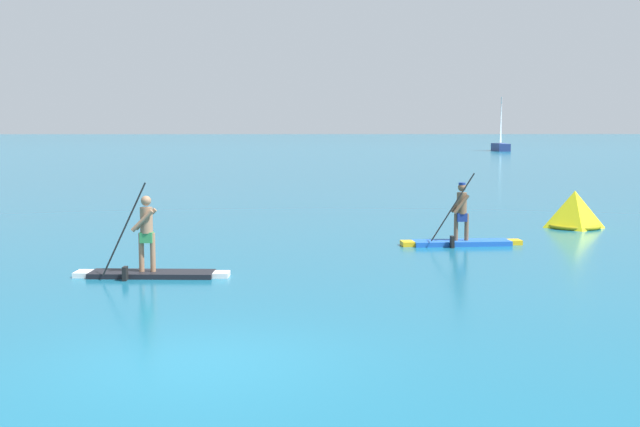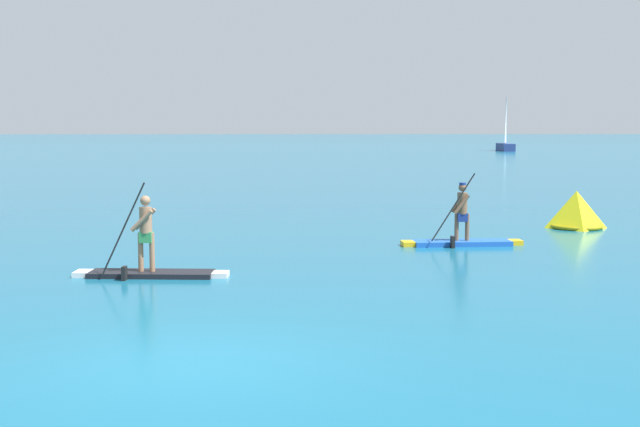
{
  "view_description": "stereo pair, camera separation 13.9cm",
  "coord_description": "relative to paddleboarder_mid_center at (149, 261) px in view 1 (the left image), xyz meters",
  "views": [
    {
      "loc": [
        1.38,
        -11.07,
        3.2
      ],
      "look_at": [
        1.79,
        9.34,
        1.0
      ],
      "focal_mm": 47.67,
      "sensor_mm": 36.0,
      "label": 1
    },
    {
      "loc": [
        1.52,
        -11.07,
        3.2
      ],
      "look_at": [
        1.79,
        9.34,
        1.0
      ],
      "focal_mm": 47.67,
      "sensor_mm": 36.0,
      "label": 2
    }
  ],
  "objects": [
    {
      "name": "race_marker_buoy",
      "position": [
        11.45,
        7.99,
        0.18
      ],
      "size": [
        1.6,
        1.6,
        1.14
      ],
      "color": "yellow",
      "rests_on": "ground"
    },
    {
      "name": "ground",
      "position": [
        1.81,
        -6.42,
        -0.32
      ],
      "size": [
        440.0,
        440.0,
        0.0
      ],
      "primitive_type": "plane",
      "color": "#145B7A"
    },
    {
      "name": "paddleboarder_far_right",
      "position": [
        7.32,
        4.41,
        -0.02
      ],
      "size": [
        3.2,
        1.01,
        1.93
      ],
      "rotation": [
        0.0,
        0.0,
        3.22
      ],
      "color": "blue",
      "rests_on": "ground"
    },
    {
      "name": "paddleboarder_mid_center",
      "position": [
        0.0,
        0.0,
        0.0
      ],
      "size": [
        3.23,
        0.96,
        2.04
      ],
      "rotation": [
        0.0,
        0.0,
        3.09
      ],
      "color": "black",
      "rests_on": "ground"
    },
    {
      "name": "sailboat_right_horizon",
      "position": [
        25.41,
        77.57,
        0.51
      ],
      "size": [
        1.34,
        4.49,
        6.01
      ],
      "rotation": [
        0.0,
        0.0,
        4.7
      ],
      "color": "navy",
      "rests_on": "ground"
    }
  ]
}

